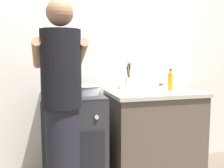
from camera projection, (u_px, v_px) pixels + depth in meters
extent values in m
cube|color=silver|center=(116.00, 58.00, 2.97)|extent=(3.20, 0.10, 2.50)
cube|color=brown|center=(155.00, 134.00, 2.83)|extent=(0.96, 0.56, 0.86)
cube|color=#B7B2A8|center=(156.00, 93.00, 2.77)|extent=(1.00, 0.60, 0.04)
cube|color=#2D2D33|center=(73.00, 140.00, 2.59)|extent=(0.60, 0.60, 0.88)
cube|color=#232326|center=(72.00, 96.00, 2.53)|extent=(0.60, 0.60, 0.02)
cube|color=black|center=(77.00, 154.00, 2.30)|extent=(0.51, 0.01, 0.40)
cylinder|color=silver|center=(55.00, 120.00, 2.20)|extent=(0.04, 0.01, 0.04)
cylinder|color=silver|center=(76.00, 119.00, 2.25)|extent=(0.04, 0.01, 0.04)
cylinder|color=silver|center=(97.00, 117.00, 2.30)|extent=(0.04, 0.01, 0.04)
cylinder|color=#38383D|center=(57.00, 89.00, 2.46)|extent=(0.21, 0.21, 0.13)
cube|color=black|center=(44.00, 83.00, 2.43)|extent=(0.04, 0.02, 0.01)
cube|color=black|center=(70.00, 83.00, 2.49)|extent=(0.04, 0.02, 0.01)
cylinder|color=#B7B7BC|center=(86.00, 90.00, 2.57)|extent=(0.27, 0.27, 0.09)
torus|color=#B7B7BC|center=(86.00, 86.00, 2.56)|extent=(0.28, 0.28, 0.01)
cylinder|color=silver|center=(129.00, 84.00, 2.88)|extent=(0.10, 0.10, 0.14)
cylinder|color=black|center=(128.00, 77.00, 2.84)|extent=(0.04, 0.03, 0.24)
sphere|color=black|center=(128.00, 65.00, 2.83)|extent=(0.03, 0.03, 0.03)
cylinder|color=black|center=(129.00, 77.00, 2.87)|extent=(0.03, 0.02, 0.26)
sphere|color=black|center=(129.00, 64.00, 2.86)|extent=(0.03, 0.03, 0.03)
cylinder|color=silver|center=(128.00, 77.00, 2.87)|extent=(0.02, 0.07, 0.26)
sphere|color=silver|center=(128.00, 64.00, 2.85)|extent=(0.03, 0.03, 0.03)
cylinder|color=silver|center=(128.00, 76.00, 2.87)|extent=(0.03, 0.06, 0.30)
sphere|color=silver|center=(129.00, 61.00, 2.85)|extent=(0.03, 0.03, 0.03)
cylinder|color=#9E7547|center=(130.00, 77.00, 2.85)|extent=(0.07, 0.03, 0.27)
sphere|color=#9E7547|center=(130.00, 64.00, 2.83)|extent=(0.03, 0.03, 0.03)
cylinder|color=white|center=(130.00, 77.00, 2.88)|extent=(0.01, 0.04, 0.24)
sphere|color=white|center=(130.00, 66.00, 2.86)|extent=(0.03, 0.03, 0.03)
cylinder|color=silver|center=(161.00, 89.00, 2.74)|extent=(0.04, 0.04, 0.07)
cylinder|color=red|center=(161.00, 84.00, 2.73)|extent=(0.04, 0.04, 0.02)
cylinder|color=gold|center=(170.00, 82.00, 2.84)|extent=(0.06, 0.06, 0.19)
cylinder|color=gold|center=(170.00, 72.00, 2.82)|extent=(0.03, 0.03, 0.04)
cylinder|color=black|center=(171.00, 70.00, 2.82)|extent=(0.03, 0.03, 0.02)
cylinder|color=black|center=(63.00, 164.00, 2.01)|extent=(0.26, 0.26, 0.90)
cylinder|color=black|center=(61.00, 69.00, 1.92)|extent=(0.30, 0.30, 0.58)
sphere|color=#A07254|center=(60.00, 12.00, 1.88)|extent=(0.20, 0.20, 0.20)
cylinder|color=#A07254|center=(37.00, 54.00, 2.00)|extent=(0.07, 0.41, 0.24)
cylinder|color=#A07254|center=(81.00, 54.00, 2.09)|extent=(0.07, 0.41, 0.24)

